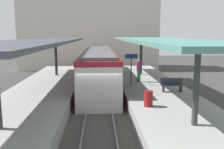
# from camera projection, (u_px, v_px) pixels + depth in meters

# --- Properties ---
(ground_plane) EXTENTS (80.00, 80.00, 0.00)m
(ground_plane) POSITION_uv_depth(u_px,v_px,m) (99.00, 112.00, 14.48)
(ground_plane) COLOR #383835
(platform_left) EXTENTS (4.40, 28.00, 1.00)m
(platform_left) POSITION_uv_depth(u_px,v_px,m) (34.00, 105.00, 14.20)
(platform_left) COLOR #9E9E99
(platform_left) RESTS_ON ground_plane
(platform_right) EXTENTS (4.40, 28.00, 1.00)m
(platform_right) POSITION_uv_depth(u_px,v_px,m) (162.00, 103.00, 14.60)
(platform_right) COLOR #9E9E99
(platform_right) RESTS_ON ground_plane
(track_ballast) EXTENTS (3.20, 28.00, 0.20)m
(track_ballast) POSITION_uv_depth(u_px,v_px,m) (99.00, 110.00, 14.47)
(track_ballast) COLOR #4C4742
(track_ballast) RESTS_ON ground_plane
(rail_near_side) EXTENTS (0.08, 28.00, 0.14)m
(rail_near_side) POSITION_uv_depth(u_px,v_px,m) (87.00, 108.00, 14.40)
(rail_near_side) COLOR slate
(rail_near_side) RESTS_ON track_ballast
(rail_far_side) EXTENTS (0.08, 28.00, 0.14)m
(rail_far_side) POSITION_uv_depth(u_px,v_px,m) (111.00, 108.00, 14.48)
(rail_far_side) COLOR slate
(rail_far_side) RESTS_ON track_ballast
(commuter_train) EXTENTS (2.78, 14.54, 3.10)m
(commuter_train) POSITION_uv_depth(u_px,v_px,m) (99.00, 69.00, 20.43)
(commuter_train) COLOR maroon
(commuter_train) RESTS_ON track_ballast
(canopy_left) EXTENTS (4.18, 21.00, 3.23)m
(canopy_left) POSITION_uv_depth(u_px,v_px,m) (37.00, 42.00, 15.00)
(canopy_left) COLOR #333335
(canopy_left) RESTS_ON platform_left
(canopy_right) EXTENTS (4.18, 21.00, 3.31)m
(canopy_right) POSITION_uv_depth(u_px,v_px,m) (158.00, 41.00, 15.38)
(canopy_right) COLOR #333335
(canopy_right) RESTS_ON platform_right
(platform_bench) EXTENTS (1.40, 0.41, 0.86)m
(platform_bench) POSITION_uv_depth(u_px,v_px,m) (172.00, 84.00, 15.32)
(platform_bench) COLOR black
(platform_bench) RESTS_ON platform_right
(platform_sign) EXTENTS (0.90, 0.08, 2.21)m
(platform_sign) POSITION_uv_depth(u_px,v_px,m) (131.00, 62.00, 17.38)
(platform_sign) COLOR #262628
(platform_sign) RESTS_ON platform_right
(litter_bin) EXTENTS (0.44, 0.44, 0.80)m
(litter_bin) POSITION_uv_depth(u_px,v_px,m) (148.00, 99.00, 12.14)
(litter_bin) COLOR maroon
(litter_bin) RESTS_ON platform_right
(passenger_near_bench) EXTENTS (0.36, 0.36, 1.75)m
(passenger_near_bench) POSITION_uv_depth(u_px,v_px,m) (139.00, 70.00, 18.47)
(passenger_near_bench) COLOR #386B3D
(passenger_near_bench) RESTS_ON platform_right
(station_building_backdrop) EXTENTS (18.00, 6.00, 11.00)m
(station_building_backdrop) POSITION_uv_depth(u_px,v_px,m) (90.00, 28.00, 33.25)
(station_building_backdrop) COLOR beige
(station_building_backdrop) RESTS_ON ground_plane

